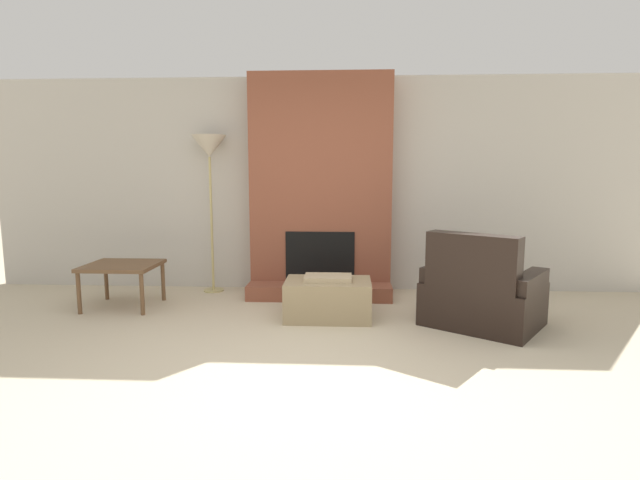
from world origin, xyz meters
The scene contains 7 objects.
ground_plane centered at (0.00, 0.00, 0.00)m, with size 24.00×24.00×0.00m, color beige.
wall_back centered at (0.00, 2.76, 1.30)m, with size 8.31×0.06×2.60m, color #BCB7AD.
fireplace centered at (0.00, 2.53, 1.22)m, with size 1.67×0.72×2.60m.
ottoman centered at (0.13, 1.45, 0.20)m, with size 0.86×0.55×0.44m.
armchair centered at (1.59, 1.25, 0.28)m, with size 1.29×1.24×0.92m.
side_table centered at (-2.12, 1.75, 0.42)m, with size 0.75×0.67×0.48m.
floor_lamp_left centered at (-1.33, 2.51, 1.70)m, with size 0.41×0.41×1.90m.
Camera 1 is at (0.32, -3.44, 1.49)m, focal length 28.00 mm.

